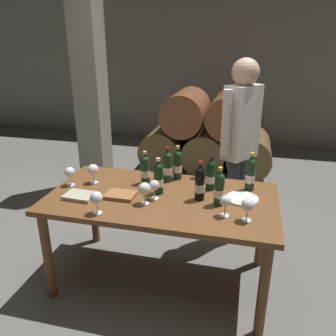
% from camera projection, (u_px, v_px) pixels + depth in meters
% --- Properties ---
extents(ground_plane, '(14.00, 14.00, 0.00)m').
position_uv_depth(ground_plane, '(162.00, 278.00, 2.83)').
color(ground_plane, '#66635E').
extents(cellar_back_wall, '(10.00, 0.24, 2.80)m').
position_uv_depth(cellar_back_wall, '(221.00, 64.00, 6.11)').
color(cellar_back_wall, gray).
rests_on(cellar_back_wall, ground_plane).
extents(barrel_stack, '(1.86, 0.90, 1.15)m').
position_uv_depth(barrel_stack, '(207.00, 135.00, 4.99)').
color(barrel_stack, brown).
rests_on(barrel_stack, ground_plane).
extents(stone_pillar, '(0.32, 0.32, 2.60)m').
position_uv_depth(stone_pillar, '(91.00, 87.00, 4.09)').
color(stone_pillar, gray).
rests_on(stone_pillar, ground_plane).
extents(dining_table, '(1.70, 0.90, 0.76)m').
position_uv_depth(dining_table, '(162.00, 207.00, 2.58)').
color(dining_table, brown).
rests_on(dining_table, ground_plane).
extents(wine_bottle_0, '(0.07, 0.07, 0.30)m').
position_uv_depth(wine_bottle_0, '(250.00, 174.00, 2.61)').
color(wine_bottle_0, '#19381E').
rests_on(wine_bottle_0, dining_table).
extents(wine_bottle_1, '(0.07, 0.07, 0.30)m').
position_uv_depth(wine_bottle_1, '(200.00, 183.00, 2.45)').
color(wine_bottle_1, black).
rests_on(wine_bottle_1, dining_table).
extents(wine_bottle_2, '(0.07, 0.07, 0.28)m').
position_uv_depth(wine_bottle_2, '(158.00, 178.00, 2.55)').
color(wine_bottle_2, black).
rests_on(wine_bottle_2, dining_table).
extents(wine_bottle_3, '(0.07, 0.07, 0.30)m').
position_uv_depth(wine_bottle_3, '(168.00, 167.00, 2.76)').
color(wine_bottle_3, '#19381E').
rests_on(wine_bottle_3, dining_table).
extents(wine_bottle_4, '(0.07, 0.07, 0.27)m').
position_uv_depth(wine_bottle_4, '(211.00, 175.00, 2.62)').
color(wine_bottle_4, black).
rests_on(wine_bottle_4, dining_table).
extents(wine_bottle_5, '(0.07, 0.07, 0.29)m').
position_uv_depth(wine_bottle_5, '(178.00, 165.00, 2.81)').
color(wine_bottle_5, '#19381E').
rests_on(wine_bottle_5, dining_table).
extents(wine_bottle_6, '(0.07, 0.07, 0.27)m').
position_uv_depth(wine_bottle_6, '(145.00, 170.00, 2.73)').
color(wine_bottle_6, '#19381E').
rests_on(wine_bottle_6, dining_table).
extents(wine_bottle_7, '(0.07, 0.07, 0.29)m').
position_uv_depth(wine_bottle_7, '(219.00, 189.00, 2.38)').
color(wine_bottle_7, '#19381E').
rests_on(wine_bottle_7, dining_table).
extents(wine_glass_0, '(0.09, 0.09, 0.16)m').
position_uv_depth(wine_glass_0, '(93.00, 170.00, 2.74)').
color(wine_glass_0, white).
rests_on(wine_glass_0, dining_table).
extents(wine_glass_1, '(0.07, 0.07, 0.15)m').
position_uv_depth(wine_glass_1, '(154.00, 186.00, 2.47)').
color(wine_glass_1, white).
rests_on(wine_glass_1, dining_table).
extents(wine_glass_2, '(0.09, 0.09, 0.16)m').
position_uv_depth(wine_glass_2, '(96.00, 198.00, 2.26)').
color(wine_glass_2, white).
rests_on(wine_glass_2, dining_table).
extents(wine_glass_3, '(0.08, 0.08, 0.16)m').
position_uv_depth(wine_glass_3, '(248.00, 205.00, 2.17)').
color(wine_glass_3, white).
rests_on(wine_glass_3, dining_table).
extents(wine_glass_4, '(0.07, 0.07, 0.15)m').
position_uv_depth(wine_glass_4, '(225.00, 202.00, 2.23)').
color(wine_glass_4, white).
rests_on(wine_glass_4, dining_table).
extents(wine_glass_5, '(0.08, 0.08, 0.16)m').
position_uv_depth(wine_glass_5, '(70.00, 173.00, 2.69)').
color(wine_glass_5, white).
rests_on(wine_glass_5, dining_table).
extents(wine_glass_6, '(0.09, 0.09, 0.16)m').
position_uv_depth(wine_glass_6, '(144.00, 189.00, 2.39)').
color(wine_glass_6, white).
rests_on(wine_glass_6, dining_table).
extents(tasting_notebook, '(0.22, 0.16, 0.03)m').
position_uv_depth(tasting_notebook, '(121.00, 195.00, 2.53)').
color(tasting_notebook, '#936038').
rests_on(tasting_notebook, dining_table).
extents(leather_ledger, '(0.23, 0.17, 0.03)m').
position_uv_depth(leather_ledger, '(80.00, 196.00, 2.52)').
color(leather_ledger, '#B2A893').
rests_on(leather_ledger, dining_table).
extents(serving_plate, '(0.24, 0.24, 0.01)m').
position_uv_depth(serving_plate, '(242.00, 199.00, 2.50)').
color(serving_plate, white).
rests_on(serving_plate, dining_table).
extents(sommelier_presenting, '(0.33, 0.42, 1.72)m').
position_uv_depth(sommelier_presenting, '(240.00, 137.00, 3.01)').
color(sommelier_presenting, '#383842').
rests_on(sommelier_presenting, ground_plane).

